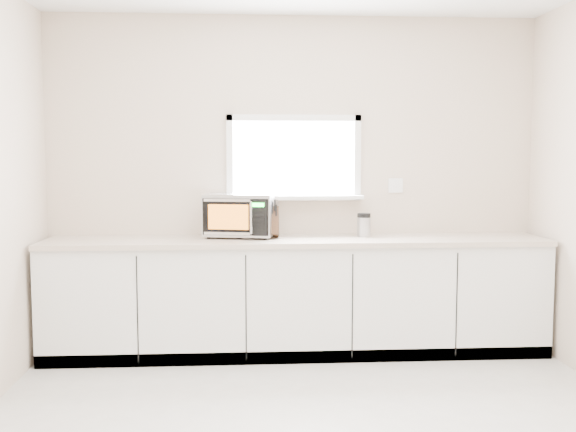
{
  "coord_description": "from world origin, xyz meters",
  "views": [
    {
      "loc": [
        -0.41,
        -3.54,
        1.57
      ],
      "look_at": [
        -0.08,
        1.55,
        1.11
      ],
      "focal_mm": 42.0,
      "sensor_mm": 36.0,
      "label": 1
    }
  ],
  "objects": [
    {
      "name": "cutting_board",
      "position": [
        -0.43,
        1.94,
        1.09
      ],
      "size": [
        0.33,
        0.08,
        0.33
      ],
      "primitive_type": "cylinder",
      "rotation": [
        1.4,
        0.0,
        0.0
      ],
      "color": "olive",
      "rests_on": "countertop"
    },
    {
      "name": "countertop",
      "position": [
        0.0,
        1.69,
        0.9
      ],
      "size": [
        3.92,
        0.64,
        0.04
      ],
      "primitive_type": "cube",
      "color": "beige",
      "rests_on": "cabinets"
    },
    {
      "name": "coffee_grinder",
      "position": [
        0.55,
        1.78,
        1.01
      ],
      "size": [
        0.12,
        0.12,
        0.19
      ],
      "rotation": [
        0.0,
        0.0,
        -0.08
      ],
      "color": "#ACAFB4",
      "rests_on": "countertop"
    },
    {
      "name": "knife_block",
      "position": [
        -0.19,
        1.74,
        1.05
      ],
      "size": [
        0.11,
        0.21,
        0.31
      ],
      "rotation": [
        0.0,
        0.0,
        -0.03
      ],
      "color": "#412C17",
      "rests_on": "countertop"
    },
    {
      "name": "microwave",
      "position": [
        -0.43,
        1.83,
        1.1
      ],
      "size": [
        0.61,
        0.52,
        0.35
      ],
      "rotation": [
        0.0,
        0.0,
        -0.21
      ],
      "color": "black",
      "rests_on": "countertop"
    },
    {
      "name": "back_wall",
      "position": [
        0.0,
        2.0,
        1.36
      ],
      "size": [
        4.0,
        0.17,
        2.7
      ],
      "color": "beige",
      "rests_on": "ground"
    },
    {
      "name": "cabinets",
      "position": [
        0.0,
        1.7,
        0.44
      ],
      "size": [
        3.92,
        0.6,
        0.88
      ],
      "primitive_type": "cube",
      "color": "white",
      "rests_on": "ground"
    }
  ]
}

